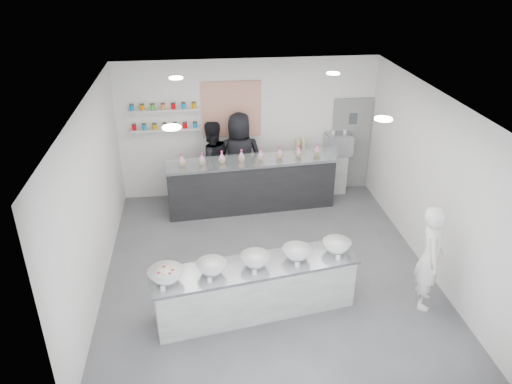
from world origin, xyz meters
TOP-DOWN VIEW (x-y plane):
  - floor at (0.00, 0.00)m, footprint 6.00×6.00m
  - ceiling at (0.00, 0.00)m, footprint 6.00×6.00m
  - back_wall at (0.00, 3.00)m, footprint 5.50×0.00m
  - left_wall at (-2.75, 0.00)m, footprint 0.00×6.00m
  - right_wall at (2.75, 0.00)m, footprint 0.00×6.00m
  - back_door at (2.30, 2.97)m, footprint 0.88×0.04m
  - pattern_panel at (-0.35, 2.98)m, footprint 1.25×0.03m
  - jar_shelf_lower at (-1.75, 2.90)m, footprint 1.45×0.22m
  - jar_shelf_upper at (-1.75, 2.90)m, footprint 1.45×0.22m
  - preserve_jars at (-1.75, 2.88)m, footprint 1.45×0.10m
  - downlight_0 at (-1.40, -1.00)m, footprint 0.24×0.24m
  - downlight_1 at (1.40, -1.00)m, footprint 0.24×0.24m
  - downlight_2 at (-1.40, 1.60)m, footprint 0.24×0.24m
  - downlight_3 at (1.40, 1.60)m, footprint 0.24×0.24m
  - prep_counter at (-0.34, -1.11)m, footprint 3.16×1.21m
  - back_bar at (-0.02, 2.20)m, footprint 3.55×0.92m
  - sneeze_guard at (-0.00, 1.90)m, footprint 3.45×0.29m
  - espresso_ledge at (1.55, 2.78)m, footprint 1.24×0.39m
  - espresso_machine at (1.96, 2.78)m, footprint 0.58×0.40m
  - cup_stacks at (1.11, 2.78)m, footprint 0.24×0.24m
  - prep_bowls at (-0.34, -1.11)m, footprint 3.09×1.04m
  - label_cards at (-0.43, -1.65)m, footprint 2.66×0.04m
  - cookie_bags at (-0.02, 2.20)m, footprint 2.95×0.38m
  - woman_prep at (2.30, -1.24)m, footprint 0.60×0.72m
  - staff_left at (-0.83, 2.60)m, footprint 1.06×0.93m
  - staff_right at (-0.22, 2.60)m, footprint 0.98×0.65m

SIDE VIEW (x-z plane):
  - floor at x=0.00m, z-range 0.00..0.00m
  - prep_counter at x=-0.34m, z-range 0.00..0.84m
  - espresso_ledge at x=1.55m, z-range 0.00..0.92m
  - back_bar at x=-0.02m, z-range 0.00..1.09m
  - woman_prep at x=2.30m, z-range 0.00..1.70m
  - label_cards at x=-0.43m, z-range 0.84..0.91m
  - staff_left at x=-0.83m, z-range 0.00..1.83m
  - prep_bowls at x=-0.34m, z-range 0.84..1.02m
  - staff_right at x=-0.22m, z-range 0.00..1.98m
  - back_door at x=2.30m, z-range 0.00..2.10m
  - cup_stacks at x=1.11m, z-range 0.92..1.28m
  - espresso_machine at x=1.96m, z-range 0.92..1.36m
  - cookie_bags at x=-0.02m, z-range 1.09..1.36m
  - sneeze_guard at x=0.00m, z-range 1.09..1.39m
  - back_wall at x=0.00m, z-range -1.25..4.25m
  - left_wall at x=-2.75m, z-range -1.50..4.50m
  - right_wall at x=2.75m, z-range -1.50..4.50m
  - jar_shelf_lower at x=-1.75m, z-range 1.58..1.62m
  - preserve_jars at x=-1.75m, z-range 1.60..2.16m
  - pattern_panel at x=-0.35m, z-range 1.35..2.55m
  - jar_shelf_upper at x=-1.75m, z-range 2.00..2.04m
  - downlight_0 at x=-1.40m, z-range 2.97..2.99m
  - downlight_1 at x=1.40m, z-range 2.97..2.99m
  - downlight_2 at x=-1.40m, z-range 2.97..2.99m
  - downlight_3 at x=1.40m, z-range 2.97..2.99m
  - ceiling at x=0.00m, z-range 3.00..3.00m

